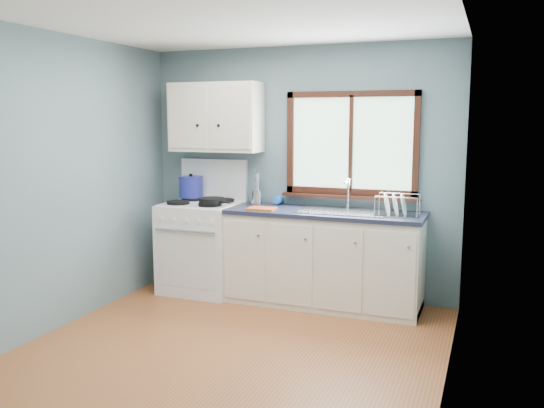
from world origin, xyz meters
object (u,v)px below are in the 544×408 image
(thermos, at_px, (256,189))
(dish_rack, at_px, (396,210))
(base_cabinets, at_px, (324,263))
(sink, at_px, (343,218))
(skillet, at_px, (212,200))
(gas_range, at_px, (202,244))
(utensil_crock, at_px, (257,197))
(stockpot, at_px, (191,187))

(thermos, bearing_deg, dish_rack, -8.32)
(base_cabinets, relative_size, sink, 2.20)
(skillet, relative_size, dish_rack, 1.02)
(gas_range, xyz_separation_m, base_cabinets, (1.31, 0.02, -0.08))
(utensil_crock, bearing_deg, thermos, 114.89)
(base_cabinets, relative_size, stockpot, 6.81)
(gas_range, relative_size, utensil_crock, 3.71)
(utensil_crock, distance_m, dish_rack, 1.44)
(skillet, height_order, thermos, thermos)
(sink, distance_m, dish_rack, 0.52)
(utensil_crock, relative_size, thermos, 1.17)
(gas_range, bearing_deg, dish_rack, -0.34)
(base_cabinets, relative_size, skillet, 4.54)
(thermos, bearing_deg, stockpot, -175.72)
(base_cabinets, bearing_deg, sink, -0.13)
(gas_range, bearing_deg, sink, 0.71)
(stockpot, relative_size, thermos, 0.87)
(stockpot, bearing_deg, skillet, -36.82)
(sink, xyz_separation_m, dish_rack, (0.50, -0.03, 0.11))
(gas_range, distance_m, sink, 1.53)
(sink, distance_m, stockpot, 1.70)
(base_cabinets, distance_m, skillet, 1.26)
(sink, relative_size, utensil_crock, 2.29)
(sink, height_order, skillet, sink)
(utensil_crock, bearing_deg, stockpot, -179.89)
(thermos, height_order, dish_rack, thermos)
(gas_range, distance_m, utensil_crock, 0.76)
(base_cabinets, xyz_separation_m, stockpot, (-1.50, 0.13, 0.66))
(thermos, bearing_deg, sink, -10.85)
(skillet, bearing_deg, sink, 27.13)
(gas_range, relative_size, thermos, 4.34)
(utensil_crock, bearing_deg, sink, -7.95)
(dish_rack, bearing_deg, gas_range, 177.50)
(gas_range, height_order, thermos, gas_range)
(sink, distance_m, utensil_crock, 0.95)
(stockpot, bearing_deg, base_cabinets, -4.86)
(base_cabinets, height_order, sink, sink)
(utensil_crock, bearing_deg, skillet, -139.52)
(sink, xyz_separation_m, stockpot, (-1.68, 0.13, 0.21))
(base_cabinets, relative_size, utensil_crock, 5.04)
(sink, relative_size, dish_rack, 2.11)
(sink, relative_size, stockpot, 3.09)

